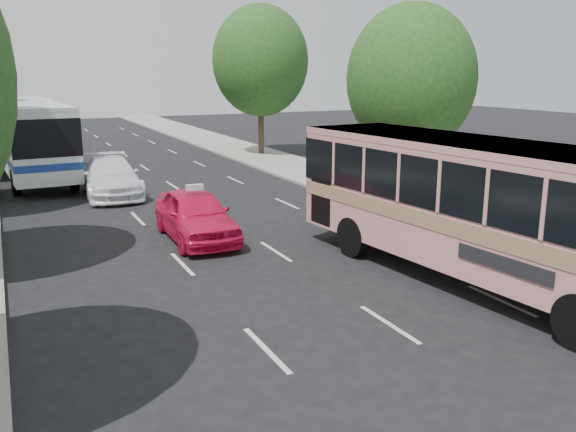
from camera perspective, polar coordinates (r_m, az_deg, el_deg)
ground at (r=14.68m, az=1.70°, el=-7.93°), size 120.00×120.00×0.00m
sidewalk_right at (r=35.77m, az=-0.74°, el=5.01°), size 4.00×90.00×0.12m
tree_right_near at (r=25.09m, az=11.69°, el=12.90°), size 5.10×5.10×7.95m
tree_right_far at (r=39.22m, az=-2.47°, el=14.64°), size 6.00×6.00×9.35m
pink_bus at (r=16.03m, az=17.39°, el=1.75°), size 4.10×11.66×3.64m
pink_taxi at (r=19.83m, az=-8.64°, el=0.10°), size 2.03×4.82×1.63m
white_pickup at (r=27.70m, az=-16.25°, el=3.54°), size 2.61×5.74×1.63m
tour_coach_front at (r=33.42m, az=-23.01°, el=7.23°), size 3.47×12.94×3.83m
tour_coach_rear at (r=46.57m, az=-23.43°, el=8.28°), size 3.18×11.14×3.29m
taxi_roof_sign at (r=19.64m, az=-8.73°, el=2.67°), size 0.55×0.19×0.18m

